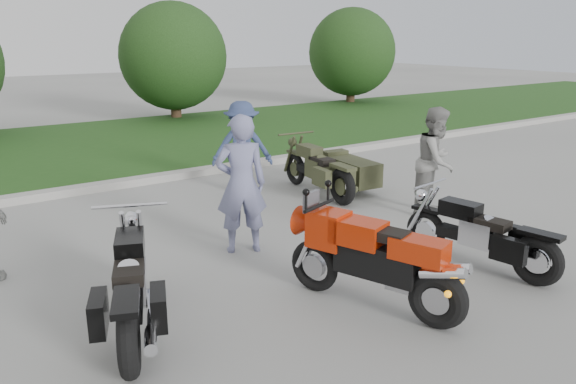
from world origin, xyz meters
TOP-DOWN VIEW (x-y plane):
  - ground at (0.00, 0.00)m, footprint 80.00×80.00m
  - curb at (0.00, 6.00)m, footprint 60.00×0.30m
  - grass_strip at (0.00, 10.15)m, footprint 60.00×8.00m
  - tree_mid_right at (4.00, 13.50)m, footprint 3.60×3.60m
  - tree_far_right at (12.00, 13.50)m, footprint 3.60×3.60m
  - sportbike_red at (-0.02, -0.62)m, footprint 0.89×2.07m
  - cruiser_left at (-2.37, 0.39)m, footprint 1.02×2.25m
  - cruiser_right at (1.89, -0.62)m, footprint 0.56×2.15m
  - cruiser_sidecar at (2.70, 3.24)m, footprint 1.23×2.30m
  - person_stripe at (-0.32, 1.71)m, footprint 0.82×0.69m
  - person_grey at (3.22, 1.36)m, footprint 1.05×0.94m
  - person_denim at (1.19, 4.24)m, footprint 1.30×1.11m

SIDE VIEW (x-z plane):
  - ground at x=0.00m, z-range 0.00..0.00m
  - grass_strip at x=0.00m, z-range 0.00..0.14m
  - curb at x=0.00m, z-range 0.00..0.15m
  - cruiser_sidecar at x=2.70m, z-range -0.03..0.86m
  - cruiser_right at x=1.89m, z-range 0.01..0.84m
  - cruiser_left at x=-2.37m, z-range 0.01..0.92m
  - sportbike_red at x=-0.02m, z-range 0.09..1.10m
  - person_denim at x=1.19m, z-range 0.00..1.75m
  - person_grey at x=3.22m, z-range 0.00..1.79m
  - person_stripe at x=-0.32m, z-range 0.00..1.92m
  - tree_mid_right at x=4.00m, z-range 0.19..4.19m
  - tree_far_right at x=12.00m, z-range 0.19..4.19m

